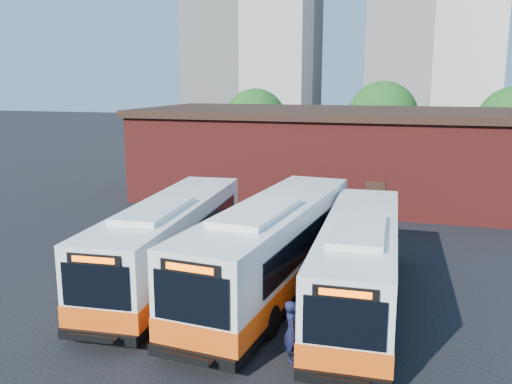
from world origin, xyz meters
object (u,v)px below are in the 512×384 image
(transit_worker, at_px, (291,331))
(bus_mideast, at_px, (273,251))
(bus_midwest, at_px, (170,244))
(bus_east, at_px, (359,266))

(transit_worker, bearing_deg, bus_mideast, 3.40)
(bus_midwest, distance_m, bus_mideast, 4.47)
(bus_midwest, height_order, bus_mideast, bus_mideast)
(transit_worker, bearing_deg, bus_east, -35.43)
(transit_worker, bearing_deg, bus_midwest, 34.06)
(bus_midwest, height_order, transit_worker, bus_midwest)
(bus_midwest, xyz_separation_m, bus_mideast, (4.47, 0.03, 0.10))
(bus_east, bearing_deg, bus_midwest, 174.74)
(bus_mideast, xyz_separation_m, bus_east, (3.47, -0.46, -0.15))
(bus_mideast, distance_m, transit_worker, 5.55)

